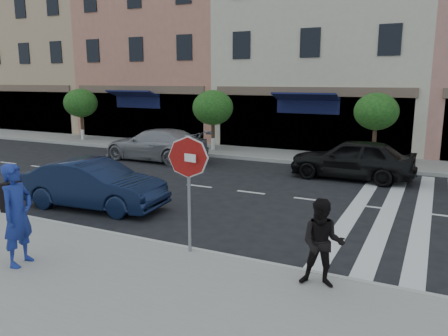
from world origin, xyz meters
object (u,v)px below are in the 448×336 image
(photographer, at_px, (18,215))
(car_far_left, at_px, (155,144))
(walker, at_px, (322,243))
(car_near_mid, at_px, (94,184))
(car_far_mid, at_px, (352,159))
(stop_sign, at_px, (188,168))

(photographer, height_order, car_far_left, photographer)
(photographer, bearing_deg, walker, -84.26)
(car_near_mid, bearing_deg, photographer, -161.51)
(walker, distance_m, car_far_mid, 9.68)
(walker, height_order, car_near_mid, walker)
(stop_sign, height_order, car_near_mid, stop_sign)
(car_far_left, bearing_deg, photographer, 24.42)
(car_near_mid, distance_m, car_far_left, 7.87)
(photographer, xyz_separation_m, walker, (5.54, 1.68, -0.22))
(car_far_mid, bearing_deg, walker, 7.37)
(car_near_mid, bearing_deg, car_far_mid, -45.16)
(photographer, distance_m, walker, 5.79)
(car_near_mid, bearing_deg, stop_sign, -119.37)
(car_far_mid, bearing_deg, car_far_left, -89.79)
(photographer, bearing_deg, car_far_mid, -32.15)
(car_near_mid, relative_size, car_far_mid, 0.94)
(photographer, height_order, car_near_mid, photographer)
(walker, relative_size, car_near_mid, 0.37)
(stop_sign, distance_m, photographer, 3.42)
(walker, height_order, car_far_left, walker)
(walker, bearing_deg, car_near_mid, 153.94)
(car_far_mid, bearing_deg, stop_sign, -10.05)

